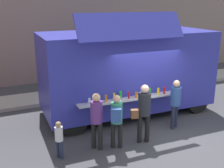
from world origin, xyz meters
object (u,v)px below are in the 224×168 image
(customer_extra_browsing, at_px, (175,100))
(child_near_queue, at_px, (59,137))
(customer_rear_waiting, at_px, (97,116))
(customer_mid_with_backpack, at_px, (117,117))
(customer_front_ordering, at_px, (144,109))
(food_truck_main, at_px, (128,70))
(trash_bin, at_px, (178,76))

(customer_extra_browsing, distance_m, child_near_queue, 3.96)
(customer_rear_waiting, xyz_separation_m, child_near_queue, (-1.10, -0.07, -0.36))
(customer_rear_waiting, distance_m, customer_extra_browsing, 2.85)
(customer_mid_with_backpack, xyz_separation_m, customer_extra_browsing, (2.32, 0.46, 0.01))
(customer_extra_browsing, bearing_deg, customer_mid_with_backpack, 70.65)
(customer_rear_waiting, bearing_deg, customer_extra_browsing, -32.66)
(customer_front_ordering, relative_size, customer_rear_waiting, 1.07)
(customer_mid_with_backpack, bearing_deg, customer_extra_browsing, -51.37)
(customer_front_ordering, height_order, customer_mid_with_backpack, customer_front_ordering)
(food_truck_main, xyz_separation_m, trash_bin, (4.08, 2.32, -1.22))
(customer_rear_waiting, xyz_separation_m, customer_extra_browsing, (2.84, 0.25, -0.01))
(food_truck_main, xyz_separation_m, child_near_queue, (-3.16, -2.24, -1.01))
(customer_front_ordering, bearing_deg, customer_extra_browsing, -60.76)
(customer_extra_browsing, xyz_separation_m, child_near_queue, (-3.93, -0.32, -0.35))
(customer_front_ordering, distance_m, customer_rear_waiting, 1.41)
(trash_bin, height_order, customer_extra_browsing, customer_extra_browsing)
(customer_rear_waiting, bearing_deg, food_truck_main, 8.65)
(trash_bin, relative_size, customer_rear_waiting, 0.51)
(customer_mid_with_backpack, distance_m, child_near_queue, 1.65)
(customer_extra_browsing, bearing_deg, customer_rear_waiting, 64.58)
(customer_rear_waiting, height_order, child_near_queue, customer_rear_waiting)
(child_near_queue, bearing_deg, customer_rear_waiting, -31.82)
(customer_mid_with_backpack, relative_size, customer_extra_browsing, 0.97)
(food_truck_main, distance_m, customer_front_ordering, 2.51)
(customer_mid_with_backpack, relative_size, customer_rear_waiting, 0.96)
(food_truck_main, height_order, trash_bin, food_truck_main)
(food_truck_main, bearing_deg, customer_rear_waiting, -132.40)
(food_truck_main, height_order, customer_front_ordering, food_truck_main)
(customer_front_ordering, height_order, customer_rear_waiting, customer_front_ordering)
(food_truck_main, relative_size, customer_mid_with_backpack, 3.91)
(customer_rear_waiting, bearing_deg, trash_bin, -1.58)
(customer_front_ordering, height_order, customer_extra_browsing, customer_front_ordering)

